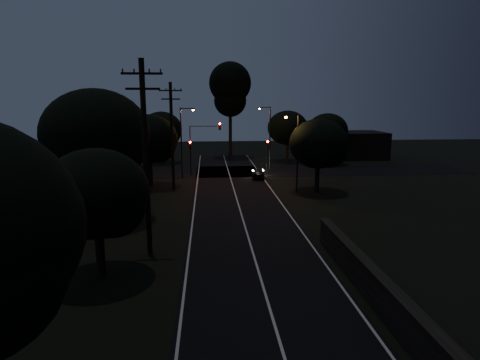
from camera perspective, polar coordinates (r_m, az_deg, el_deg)
road_surface at (r=39.64m, az=-0.83°, el=-1.52°), size 60.00×70.00×0.03m
utility_pole_mid at (r=22.92m, az=-13.28°, el=3.31°), size 2.20×0.30×11.00m
utility_pole_far at (r=39.74m, az=-9.66°, el=6.35°), size 2.20×0.30×10.50m
tree_left_b at (r=20.57m, az=-19.37°, el=-2.14°), size 5.16×5.16×6.56m
tree_left_c at (r=30.40m, az=-19.35°, el=5.82°), size 7.64×7.64×9.65m
tree_left_d at (r=41.92m, az=-12.54°, el=5.56°), size 5.85×5.85×7.42m
tree_far_nw at (r=57.82m, az=-10.90°, el=7.02°), size 5.73×5.73×7.25m
tree_far_w at (r=54.62m, az=-16.61°, el=7.03°), size 6.26×6.26×7.98m
tree_far_ne at (r=58.67m, az=7.00°, el=7.25°), size 5.81×5.81×7.35m
tree_far_e at (r=57.02m, az=12.55°, el=6.77°), size 5.56×5.56×7.05m
tree_right_a at (r=39.08m, az=11.40°, el=4.89°), size 5.58×5.58×7.09m
tall_pine at (r=62.58m, az=-1.41°, el=12.83°), size 6.40×6.40×14.55m
building_left at (r=62.31m, az=-20.93°, el=4.47°), size 10.00×8.00×4.40m
building_right at (r=64.88m, az=15.80°, el=4.85°), size 9.00×7.00×4.00m
signal_left at (r=47.86m, az=-7.07°, el=4.05°), size 0.28×0.35×4.10m
signal_right at (r=48.35m, az=3.92°, el=4.18°), size 0.28×0.35×4.10m
signal_mast at (r=47.66m, az=-5.07°, el=5.88°), size 3.70×0.35×6.25m
streetlight_a at (r=45.73m, az=-8.11°, el=5.95°), size 1.66×0.26×8.00m
streetlight_b at (r=52.22m, az=4.07°, el=6.69°), size 1.66×0.26×8.00m
streetlight_c at (r=38.63m, az=7.95°, el=4.57°), size 1.46×0.26×7.50m
car at (r=45.96m, az=2.63°, el=0.98°), size 1.69×3.52×1.16m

